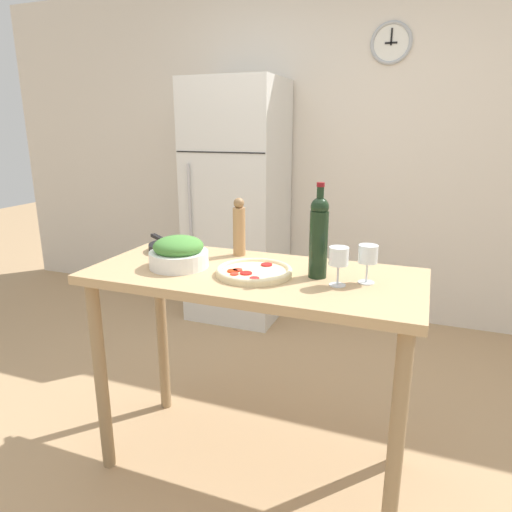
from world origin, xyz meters
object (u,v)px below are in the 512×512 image
Objects in this scene: wine_glass_far at (368,255)px; homemade_pizza at (254,271)px; wine_bottle at (319,235)px; salad_bowl at (179,253)px; wine_glass_near at (339,258)px; pepper_mill at (239,228)px; cast_iron_skillet at (173,247)px; refrigerator at (237,203)px.

homemade_pizza is (-0.43, -0.06, -0.09)m from wine_glass_far.
wine_bottle is 0.59m from salad_bowl.
homemade_pizza is at bearing -165.36° from wine_bottle.
salad_bowl is at bearing -179.73° from wine_glass_near.
wine_glass_near is 0.57m from pepper_mill.
homemade_pizza is 0.54m from cast_iron_skillet.
homemade_pizza is (-0.34, 0.01, -0.09)m from wine_glass_near.
refrigerator is at bearing 122.70° from wine_bottle.
homemade_pizza is at bearing 2.22° from salad_bowl.
pepper_mill is (0.61, -1.41, 0.13)m from refrigerator.
wine_glass_near reaches higher than cast_iron_skillet.
cast_iron_skillet is (-0.74, 0.15, -0.15)m from wine_bottle.
pepper_mill is 0.35m from cast_iron_skillet.
wine_bottle reaches higher than homemade_pizza.
wine_glass_near reaches higher than salad_bowl.
salad_bowl is at bearing -122.17° from pepper_mill.
wine_glass_near is 0.56× the size of pepper_mill.
wine_bottle reaches higher than cast_iron_skillet.
wine_glass_far is 0.45m from homemade_pizza.
wine_bottle is at bearing -11.27° from cast_iron_skillet.
cast_iron_skillet is at bearing 126.40° from salad_bowl.
salad_bowl is at bearing -172.47° from wine_bottle.
wine_glass_far is at bearing -17.58° from pepper_mill.
homemade_pizza is at bearing -172.29° from wine_glass_far.
wine_glass_near is at bearing -14.80° from cast_iron_skillet.
salad_bowl is 0.34m from homemade_pizza.
refrigerator reaches higher than cast_iron_skillet.
wine_glass_far is at bearing 5.33° from salad_bowl.
wine_glass_far is (1.21, -1.60, 0.11)m from refrigerator.
salad_bowl is (-0.58, -0.08, -0.11)m from wine_bottle.
wine_glass_far is at bearing 7.71° from homemade_pizza.
pepper_mill is at bearing 6.62° from cast_iron_skillet.
wine_glass_near reaches higher than homemade_pizza.
homemade_pizza is (0.78, -1.66, 0.02)m from refrigerator.
wine_bottle reaches higher than wine_glass_far.
wine_glass_far is (0.19, -0.00, -0.06)m from wine_bottle.
refrigerator is at bearing 115.22° from homemade_pizza.
wine_bottle is 0.20m from wine_glass_far.
pepper_mill is (-0.41, 0.19, -0.04)m from wine_bottle.
wine_bottle is at bearing 14.64° from homemade_pizza.
cast_iron_skillet is at bearing 157.08° from homemade_pizza.
wine_glass_near and wine_glass_far have the same top height.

